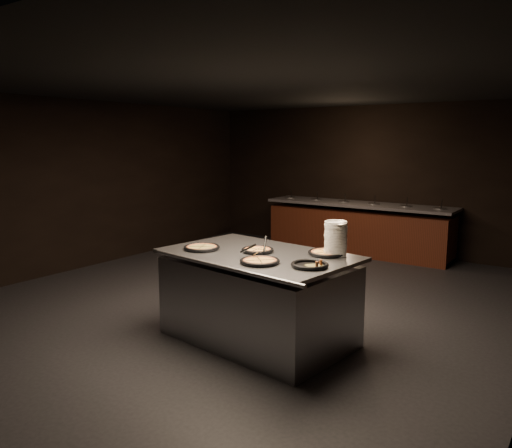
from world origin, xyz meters
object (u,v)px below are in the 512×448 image
(plate_stack, at_px, (336,239))
(pan_cheese_whole, at_px, (258,250))
(serving_counter, at_px, (258,299))
(pan_veggie_whole, at_px, (202,247))

(plate_stack, distance_m, pan_cheese_whole, 0.86)
(serving_counter, distance_m, pan_cheese_whole, 0.54)
(serving_counter, height_order, plate_stack, plate_stack)
(serving_counter, height_order, pan_veggie_whole, pan_veggie_whole)
(serving_counter, distance_m, plate_stack, 1.09)
(serving_counter, relative_size, pan_veggie_whole, 5.42)
(serving_counter, height_order, pan_cheese_whole, pan_cheese_whole)
(pan_veggie_whole, bearing_deg, pan_cheese_whole, 23.03)
(pan_cheese_whole, bearing_deg, pan_veggie_whole, -156.97)
(serving_counter, relative_size, plate_stack, 6.01)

